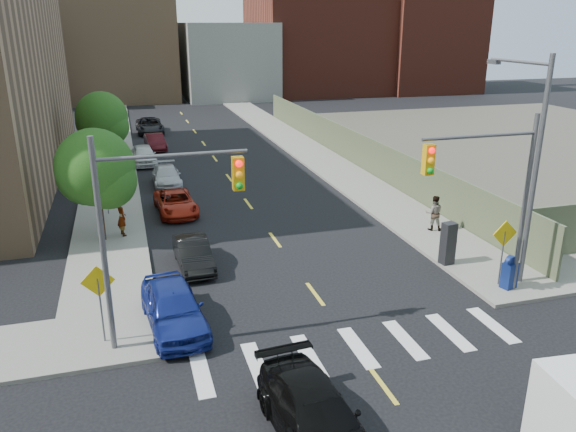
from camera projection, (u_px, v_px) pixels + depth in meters
ground at (415, 429)px, 14.61m from camera, size 160.00×160.00×0.00m
sidewalk_nw at (111, 140)px, 50.15m from camera, size 3.50×73.00×0.15m
sidewalk_ne at (278, 131)px, 54.28m from camera, size 3.50×73.00×0.15m
fence_north at (350, 146)px, 42.15m from camera, size 0.12×44.00×2.50m
gravel_lot at (535, 143)px, 49.26m from camera, size 36.00×42.00×0.06m
bg_bldg_midwest at (120, 42)px, 75.85m from camera, size 14.00×16.00×15.00m
bg_bldg_center at (226, 60)px, 78.58m from camera, size 12.00×16.00×10.00m
bg_bldg_east at (316, 37)px, 83.15m from camera, size 18.00×18.00×16.00m
bg_bldg_fareast at (420, 30)px, 85.27m from camera, size 14.00×16.00×18.00m
signal_nw at (152, 214)px, 16.97m from camera, size 4.59×0.30×7.00m
signal_ne at (493, 184)px, 20.16m from camera, size 4.59×0.30×7.00m
streetlight_ne at (530, 156)px, 21.34m from camera, size 0.25×3.70×9.00m
warn_sign_nw at (99, 290)px, 17.77m from camera, size 1.06×0.06×2.83m
warn_sign_ne at (504, 241)px, 21.77m from camera, size 1.06×0.06×2.83m
warn_sign_midwest at (105, 181)px, 30.01m from camera, size 1.06×0.06×2.83m
tree_west_near at (96, 172)px, 25.89m from camera, size 3.66×3.64×5.52m
tree_west_far at (102, 121)px, 39.49m from camera, size 3.66×3.64×5.52m
parked_car_blue at (173, 307)px, 19.23m from camera, size 2.27×4.75×1.57m
parked_car_black at (193, 254)px, 24.07m from camera, size 1.48×3.86×1.25m
parked_car_red at (176, 203)px, 30.95m from camera, size 2.29×4.50×1.22m
parked_car_silver at (167, 176)px, 36.28m from camera, size 1.75×4.27×1.24m
parked_car_white at (144, 155)px, 41.66m from camera, size 1.92×4.28×1.43m
parked_car_maroon at (155, 142)px, 46.43m from camera, size 1.72×4.10×1.32m
parked_car_grey at (150, 126)px, 53.47m from camera, size 2.52×5.23×1.44m
black_sedan at (316, 417)px, 13.99m from camera, size 2.36×5.01×1.41m
mailbox at (510, 272)px, 21.86m from camera, size 0.65×0.56×1.35m
payphone at (448, 243)px, 23.99m from camera, size 0.62×0.53×1.85m
pedestrian_west at (122, 218)px, 27.23m from camera, size 0.60×0.75×1.79m
pedestrian_east at (434, 213)px, 27.93m from camera, size 1.05×0.94×1.78m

